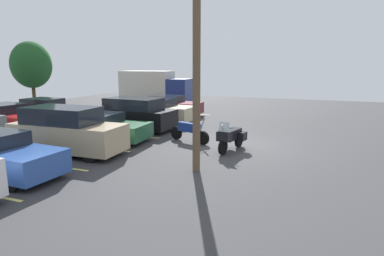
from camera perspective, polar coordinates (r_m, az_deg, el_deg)
name	(u,v)px	position (r m, az deg, el deg)	size (l,w,h in m)	color
ground	(236,146)	(15.06, 7.83, -3.17)	(44.00, 44.00, 0.10)	#38383A
motorcycle_touring	(230,137)	(13.82, 6.80, -1.50)	(2.12, 1.04, 1.35)	black
motorcycle_second	(190,131)	(15.34, -0.43, -0.45)	(0.95, 2.23, 1.29)	black
parking_stripes	(103,140)	(16.47, -15.50, -2.04)	(19.27, 4.85, 0.01)	#EAE066
car_tan	(67,131)	(14.30, -21.25, -0.47)	(1.92, 4.82, 1.94)	tan
car_green	(101,127)	(16.23, -15.82, 0.13)	(2.11, 4.73, 1.35)	#235638
car_black	(135,114)	(18.46, -9.95, 2.45)	(2.26, 4.52, 1.81)	black
car_champagne	(158,110)	(20.83, -5.96, 3.11)	(2.20, 4.69, 1.53)	#C1B289
car_maroon	(170,106)	(23.51, -3.99, 3.94)	(1.93, 4.55, 1.44)	maroon
car_far_red	(8,118)	(20.47, -29.73, 1.47)	(2.35, 4.68, 1.52)	maroon
car_far_navy	(46,112)	(22.27, -24.35, 2.67)	(2.01, 4.67, 1.56)	navy
box_truck	(155,88)	(28.81, -6.63, 7.03)	(2.53, 6.27, 3.09)	navy
utility_pole	(197,25)	(10.82, 0.82, 17.66)	(1.35, 1.36, 9.42)	brown
tree_center_right	(31,65)	(32.01, -26.49, 9.93)	(3.41, 3.41, 5.63)	#4C3823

